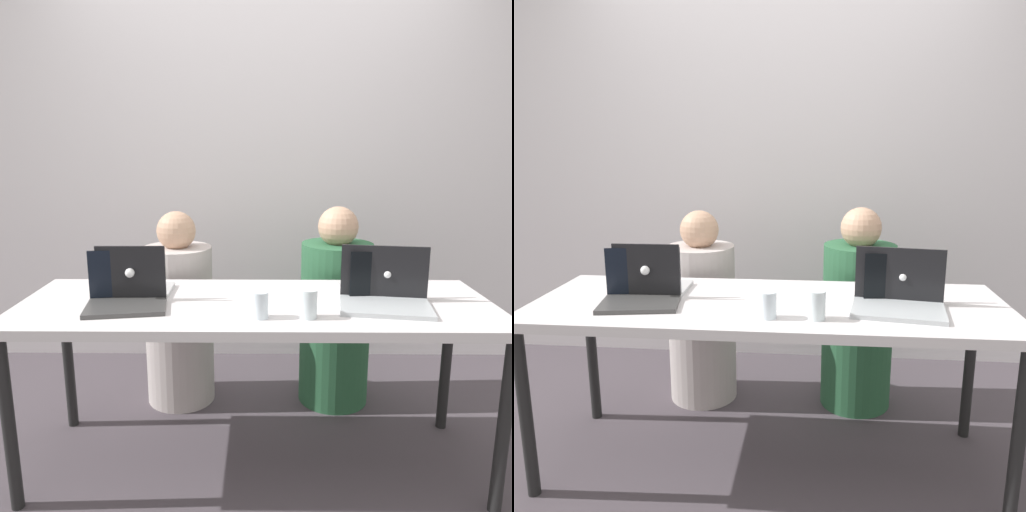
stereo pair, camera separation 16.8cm
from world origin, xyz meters
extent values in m
plane|color=#494147|center=(0.00, 0.00, 0.00)|extent=(12.00, 12.00, 0.00)
cube|color=silver|center=(0.00, 1.24, 1.32)|extent=(5.12, 0.10, 2.65)
cube|color=silver|center=(0.00, 0.00, 0.73)|extent=(1.97, 0.70, 0.04)
cylinder|color=black|center=(-0.93, -0.30, 0.36)|extent=(0.05, 0.05, 0.71)
cylinder|color=black|center=(0.93, -0.30, 0.36)|extent=(0.05, 0.05, 0.71)
cylinder|color=black|center=(-0.93, 0.30, 0.36)|extent=(0.05, 0.05, 0.71)
cylinder|color=black|center=(0.93, 0.30, 0.36)|extent=(0.05, 0.05, 0.71)
cylinder|color=#BCB1AD|center=(-0.42, 0.58, 0.43)|extent=(0.41, 0.41, 0.87)
sphere|color=tan|center=(-0.42, 0.58, 0.95)|extent=(0.21, 0.21, 0.21)
cylinder|color=#2C5F3C|center=(0.42, 0.58, 0.44)|extent=(0.46, 0.46, 0.89)
sphere|color=tan|center=(0.42, 0.58, 0.98)|extent=(0.21, 0.21, 0.21)
cube|color=silver|center=(0.54, 0.15, 0.76)|extent=(0.33, 0.24, 0.02)
cube|color=black|center=(0.55, 0.04, 0.87)|extent=(0.31, 0.04, 0.19)
sphere|color=white|center=(0.55, 0.03, 0.87)|extent=(0.03, 0.03, 0.03)
cube|color=#3D3C3C|center=(-0.52, -0.10, 0.76)|extent=(0.34, 0.26, 0.02)
cube|color=black|center=(-0.53, 0.01, 0.87)|extent=(0.31, 0.06, 0.20)
sphere|color=white|center=(-0.54, 0.02, 0.87)|extent=(0.04, 0.04, 0.04)
cube|color=#B6B6B9|center=(-0.52, 0.12, 0.76)|extent=(0.29, 0.24, 0.02)
cube|color=black|center=(-0.52, 0.00, 0.88)|extent=(0.29, 0.02, 0.22)
sphere|color=white|center=(-0.52, -0.02, 0.88)|extent=(0.04, 0.04, 0.04)
cube|color=#B1B7BC|center=(0.52, -0.10, 0.76)|extent=(0.39, 0.29, 0.02)
cube|color=black|center=(0.54, 0.03, 0.88)|extent=(0.35, 0.06, 0.22)
sphere|color=white|center=(0.54, 0.04, 0.88)|extent=(0.04, 0.04, 0.04)
cylinder|color=silver|center=(0.20, -0.20, 0.81)|extent=(0.07, 0.07, 0.11)
cylinder|color=silver|center=(0.20, -0.20, 0.78)|extent=(0.06, 0.06, 0.06)
cylinder|color=silver|center=(0.02, -0.20, 0.81)|extent=(0.06, 0.06, 0.10)
cylinder|color=silver|center=(0.02, -0.20, 0.78)|extent=(0.06, 0.06, 0.06)
camera|label=1|loc=(0.02, -1.99, 1.39)|focal=35.00mm
camera|label=2|loc=(0.19, -1.98, 1.39)|focal=35.00mm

